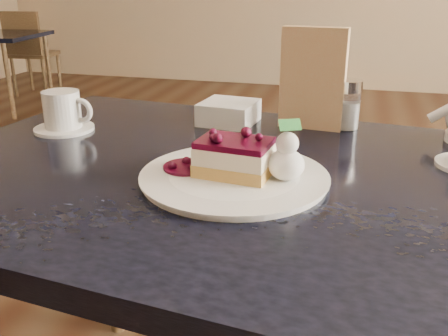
% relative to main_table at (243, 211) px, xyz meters
% --- Properties ---
extents(main_table, '(1.37, 0.99, 0.81)m').
position_rel_main_table_xyz_m(main_table, '(0.00, 0.00, 0.00)').
color(main_table, black).
rests_on(main_table, ground).
extents(dessert_plate, '(0.33, 0.33, 0.01)m').
position_rel_main_table_xyz_m(dessert_plate, '(-0.01, -0.05, 0.09)').
color(dessert_plate, white).
rests_on(dessert_plate, main_table).
extents(cheesecake_slice, '(0.14, 0.10, 0.06)m').
position_rel_main_table_xyz_m(cheesecake_slice, '(-0.01, -0.05, 0.13)').
color(cheesecake_slice, '#E3B451').
rests_on(cheesecake_slice, dessert_plate).
extents(whipped_cream, '(0.06, 0.06, 0.06)m').
position_rel_main_table_xyz_m(whipped_cream, '(0.09, -0.05, 0.12)').
color(whipped_cream, white).
rests_on(whipped_cream, dessert_plate).
extents(berry_sauce, '(0.09, 0.09, 0.01)m').
position_rel_main_table_xyz_m(berry_sauce, '(-0.10, -0.05, 0.10)').
color(berry_sauce, '#460721').
rests_on(berry_sauce, dessert_plate).
extents(coffee_set, '(0.15, 0.14, 0.09)m').
position_rel_main_table_xyz_m(coffee_set, '(-0.47, 0.15, 0.13)').
color(coffee_set, white).
rests_on(coffee_set, main_table).
extents(menu_card, '(0.15, 0.05, 0.24)m').
position_rel_main_table_xyz_m(menu_card, '(0.09, 0.32, 0.20)').
color(menu_card, beige).
rests_on(menu_card, main_table).
extents(sugar_shaker, '(0.06, 0.06, 0.12)m').
position_rel_main_table_xyz_m(sugar_shaker, '(0.17, 0.33, 0.14)').
color(sugar_shaker, white).
rests_on(sugar_shaker, main_table).
extents(napkin_stack, '(0.14, 0.14, 0.05)m').
position_rel_main_table_xyz_m(napkin_stack, '(-0.11, 0.31, 0.11)').
color(napkin_stack, white).
rests_on(napkin_stack, main_table).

